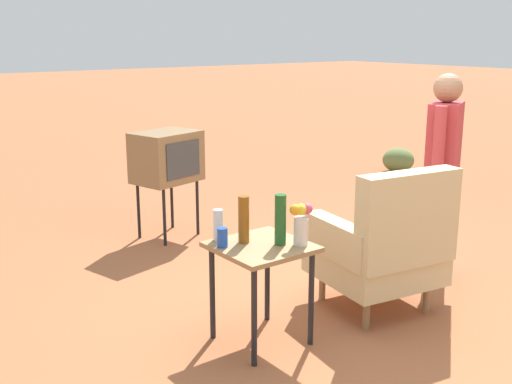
{
  "coord_description": "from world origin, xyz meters",
  "views": [
    {
      "loc": [
        3.17,
        2.8,
        1.93
      ],
      "look_at": [
        0.1,
        -1.27,
        0.65
      ],
      "focal_mm": 44.43,
      "sensor_mm": 36.0,
      "label": 1
    }
  ],
  "objects_px": {
    "side_table": "(261,260)",
    "person_standing": "(442,165)",
    "bottle_short_clear": "(218,225)",
    "bottle_tall_amber": "(244,219)",
    "bottle_wine_green": "(280,220)",
    "soda_can_blue": "(222,238)",
    "tv_on_stand": "(167,158)",
    "flower_vase": "(301,222)",
    "armchair": "(385,245)"
  },
  "relations": [
    {
      "from": "bottle_tall_amber",
      "to": "flower_vase",
      "type": "bearing_deg",
      "value": 134.67
    },
    {
      "from": "armchair",
      "to": "flower_vase",
      "type": "distance_m",
      "value": 0.84
    },
    {
      "from": "person_standing",
      "to": "bottle_short_clear",
      "type": "xyz_separation_m",
      "value": [
        1.95,
        -0.22,
        -0.18
      ]
    },
    {
      "from": "tv_on_stand",
      "to": "bottle_wine_green",
      "type": "height_order",
      "value": "tv_on_stand"
    },
    {
      "from": "bottle_short_clear",
      "to": "bottle_wine_green",
      "type": "xyz_separation_m",
      "value": [
        -0.26,
        0.31,
        0.06
      ]
    },
    {
      "from": "bottle_tall_amber",
      "to": "bottle_wine_green",
      "type": "xyz_separation_m",
      "value": [
        -0.16,
        0.17,
        0.01
      ]
    },
    {
      "from": "person_standing",
      "to": "bottle_wine_green",
      "type": "height_order",
      "value": "person_standing"
    },
    {
      "from": "tv_on_stand",
      "to": "bottle_short_clear",
      "type": "height_order",
      "value": "tv_on_stand"
    },
    {
      "from": "tv_on_stand",
      "to": "armchair",
      "type": "bearing_deg",
      "value": 98.47
    },
    {
      "from": "flower_vase",
      "to": "bottle_tall_amber",
      "type": "bearing_deg",
      "value": -45.33
    },
    {
      "from": "bottle_short_clear",
      "to": "bottle_tall_amber",
      "type": "height_order",
      "value": "bottle_tall_amber"
    },
    {
      "from": "bottle_short_clear",
      "to": "soda_can_blue",
      "type": "bearing_deg",
      "value": 66.71
    },
    {
      "from": "flower_vase",
      "to": "side_table",
      "type": "bearing_deg",
      "value": -39.15
    },
    {
      "from": "tv_on_stand",
      "to": "bottle_tall_amber",
      "type": "relative_size",
      "value": 3.43
    },
    {
      "from": "armchair",
      "to": "bottle_tall_amber",
      "type": "xyz_separation_m",
      "value": [
        1.03,
        -0.26,
        0.31
      ]
    },
    {
      "from": "bottle_short_clear",
      "to": "flower_vase",
      "type": "height_order",
      "value": "flower_vase"
    },
    {
      "from": "flower_vase",
      "to": "person_standing",
      "type": "bearing_deg",
      "value": -173.95
    },
    {
      "from": "side_table",
      "to": "bottle_tall_amber",
      "type": "distance_m",
      "value": 0.28
    },
    {
      "from": "armchair",
      "to": "tv_on_stand",
      "type": "distance_m",
      "value": 2.47
    },
    {
      "from": "person_standing",
      "to": "bottle_tall_amber",
      "type": "relative_size",
      "value": 5.47
    },
    {
      "from": "side_table",
      "to": "person_standing",
      "type": "xyz_separation_m",
      "value": [
        -1.79,
        -0.02,
        0.38
      ]
    },
    {
      "from": "soda_can_blue",
      "to": "bottle_wine_green",
      "type": "height_order",
      "value": "bottle_wine_green"
    },
    {
      "from": "bottle_tall_amber",
      "to": "bottle_wine_green",
      "type": "distance_m",
      "value": 0.23
    },
    {
      "from": "tv_on_stand",
      "to": "side_table",
      "type": "bearing_deg",
      "value": 75.07
    },
    {
      "from": "armchair",
      "to": "bottle_wine_green",
      "type": "distance_m",
      "value": 0.93
    },
    {
      "from": "bottle_short_clear",
      "to": "bottle_tall_amber",
      "type": "distance_m",
      "value": 0.18
    },
    {
      "from": "person_standing",
      "to": "bottle_short_clear",
      "type": "distance_m",
      "value": 1.97
    },
    {
      "from": "tv_on_stand",
      "to": "flower_vase",
      "type": "relative_size",
      "value": 3.89
    },
    {
      "from": "bottle_short_clear",
      "to": "bottle_wine_green",
      "type": "height_order",
      "value": "bottle_wine_green"
    },
    {
      "from": "armchair",
      "to": "side_table",
      "type": "bearing_deg",
      "value": -9.26
    },
    {
      "from": "bottle_tall_amber",
      "to": "bottle_short_clear",
      "type": "bearing_deg",
      "value": -53.57
    },
    {
      "from": "side_table",
      "to": "person_standing",
      "type": "relative_size",
      "value": 0.4
    },
    {
      "from": "soda_can_blue",
      "to": "flower_vase",
      "type": "xyz_separation_m",
      "value": [
        -0.41,
        0.26,
        0.09
      ]
    },
    {
      "from": "tv_on_stand",
      "to": "bottle_wine_green",
      "type": "distance_m",
      "value": 2.39
    },
    {
      "from": "side_table",
      "to": "person_standing",
      "type": "height_order",
      "value": "person_standing"
    },
    {
      "from": "armchair",
      "to": "side_table",
      "type": "xyz_separation_m",
      "value": [
        0.97,
        -0.16,
        0.06
      ]
    },
    {
      "from": "bottle_tall_amber",
      "to": "soda_can_blue",
      "type": "bearing_deg",
      "value": -2.76
    },
    {
      "from": "soda_can_blue",
      "to": "bottle_tall_amber",
      "type": "relative_size",
      "value": 0.41
    },
    {
      "from": "bottle_short_clear",
      "to": "soda_can_blue",
      "type": "height_order",
      "value": "bottle_short_clear"
    },
    {
      "from": "soda_can_blue",
      "to": "flower_vase",
      "type": "distance_m",
      "value": 0.49
    },
    {
      "from": "armchair",
      "to": "soda_can_blue",
      "type": "bearing_deg",
      "value": -12.6
    },
    {
      "from": "person_standing",
      "to": "flower_vase",
      "type": "bearing_deg",
      "value": 6.05
    },
    {
      "from": "soda_can_blue",
      "to": "bottle_tall_amber",
      "type": "height_order",
      "value": "bottle_tall_amber"
    },
    {
      "from": "armchair",
      "to": "side_table",
      "type": "height_order",
      "value": "armchair"
    },
    {
      "from": "side_table",
      "to": "bottle_wine_green",
      "type": "distance_m",
      "value": 0.28
    },
    {
      "from": "person_standing",
      "to": "bottle_short_clear",
      "type": "bearing_deg",
      "value": -6.46
    },
    {
      "from": "tv_on_stand",
      "to": "person_standing",
      "type": "bearing_deg",
      "value": 117.72
    },
    {
      "from": "armchair",
      "to": "bottle_wine_green",
      "type": "bearing_deg",
      "value": -5.8
    },
    {
      "from": "bottle_short_clear",
      "to": "soda_can_blue",
      "type": "distance_m",
      "value": 0.15
    },
    {
      "from": "bottle_tall_amber",
      "to": "bottle_wine_green",
      "type": "bearing_deg",
      "value": 132.84
    }
  ]
}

